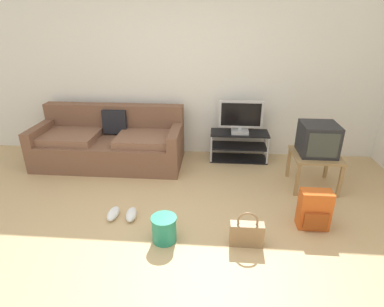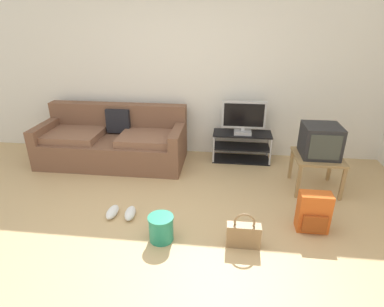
{
  "view_description": "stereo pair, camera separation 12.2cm",
  "coord_description": "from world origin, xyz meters",
  "px_view_note": "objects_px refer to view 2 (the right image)",
  "views": [
    {
      "loc": [
        0.52,
        -2.3,
        2.03
      ],
      "look_at": [
        0.26,
        1.03,
        0.57
      ],
      "focal_mm": 28.96,
      "sensor_mm": 36.0,
      "label": 1
    },
    {
      "loc": [
        0.64,
        -2.28,
        2.03
      ],
      "look_at": [
        0.26,
        1.03,
        0.57
      ],
      "focal_mm": 28.96,
      "sensor_mm": 36.0,
      "label": 2
    }
  ],
  "objects_px": {
    "couch": "(114,142)",
    "crt_tv": "(320,141)",
    "side_table": "(317,161)",
    "tv_stand": "(241,147)",
    "sneakers_pair": "(121,213)",
    "flat_tv": "(244,118)",
    "handbag": "(244,234)",
    "backpack": "(314,212)",
    "cleaning_bucket": "(161,227)"
  },
  "relations": [
    {
      "from": "cleaning_bucket",
      "to": "sneakers_pair",
      "type": "distance_m",
      "value": 0.63
    },
    {
      "from": "backpack",
      "to": "cleaning_bucket",
      "type": "distance_m",
      "value": 1.56
    },
    {
      "from": "flat_tv",
      "to": "side_table",
      "type": "xyz_separation_m",
      "value": [
        0.91,
        -0.76,
        -0.29
      ]
    },
    {
      "from": "backpack",
      "to": "handbag",
      "type": "xyz_separation_m",
      "value": [
        -0.72,
        -0.34,
        -0.08
      ]
    },
    {
      "from": "crt_tv",
      "to": "couch",
      "type": "bearing_deg",
      "value": 169.89
    },
    {
      "from": "handbag",
      "to": "backpack",
      "type": "bearing_deg",
      "value": 25.35
    },
    {
      "from": "backpack",
      "to": "sneakers_pair",
      "type": "relative_size",
      "value": 1.28
    },
    {
      "from": "tv_stand",
      "to": "handbag",
      "type": "bearing_deg",
      "value": -90.91
    },
    {
      "from": "backpack",
      "to": "handbag",
      "type": "distance_m",
      "value": 0.79
    },
    {
      "from": "tv_stand",
      "to": "cleaning_bucket",
      "type": "bearing_deg",
      "value": -112.61
    },
    {
      "from": "sneakers_pair",
      "to": "couch",
      "type": "bearing_deg",
      "value": 111.93
    },
    {
      "from": "tv_stand",
      "to": "flat_tv",
      "type": "height_order",
      "value": "flat_tv"
    },
    {
      "from": "side_table",
      "to": "sneakers_pair",
      "type": "distance_m",
      "value": 2.46
    },
    {
      "from": "tv_stand",
      "to": "flat_tv",
      "type": "distance_m",
      "value": 0.46
    },
    {
      "from": "tv_stand",
      "to": "backpack",
      "type": "height_order",
      "value": "tv_stand"
    },
    {
      "from": "couch",
      "to": "handbag",
      "type": "bearing_deg",
      "value": -42.63
    },
    {
      "from": "tv_stand",
      "to": "sneakers_pair",
      "type": "bearing_deg",
      "value": -129.22
    },
    {
      "from": "crt_tv",
      "to": "cleaning_bucket",
      "type": "height_order",
      "value": "crt_tv"
    },
    {
      "from": "backpack",
      "to": "cleaning_bucket",
      "type": "height_order",
      "value": "backpack"
    },
    {
      "from": "backpack",
      "to": "crt_tv",
      "type": "bearing_deg",
      "value": 87.49
    },
    {
      "from": "tv_stand",
      "to": "cleaning_bucket",
      "type": "xyz_separation_m",
      "value": [
        -0.83,
        -2.0,
        -0.08
      ]
    },
    {
      "from": "crt_tv",
      "to": "sneakers_pair",
      "type": "bearing_deg",
      "value": -158.22
    },
    {
      "from": "couch",
      "to": "backpack",
      "type": "relative_size",
      "value": 5.02
    },
    {
      "from": "couch",
      "to": "backpack",
      "type": "bearing_deg",
      "value": -28.32
    },
    {
      "from": "tv_stand",
      "to": "backpack",
      "type": "relative_size",
      "value": 2.04
    },
    {
      "from": "couch",
      "to": "crt_tv",
      "type": "bearing_deg",
      "value": -10.11
    },
    {
      "from": "crt_tv",
      "to": "cleaning_bucket",
      "type": "bearing_deg",
      "value": -144.48
    },
    {
      "from": "couch",
      "to": "crt_tv",
      "type": "height_order",
      "value": "crt_tv"
    },
    {
      "from": "side_table",
      "to": "cleaning_bucket",
      "type": "height_order",
      "value": "side_table"
    },
    {
      "from": "couch",
      "to": "sneakers_pair",
      "type": "relative_size",
      "value": 6.42
    },
    {
      "from": "couch",
      "to": "side_table",
      "type": "height_order",
      "value": "couch"
    },
    {
      "from": "flat_tv",
      "to": "crt_tv",
      "type": "bearing_deg",
      "value": -39.2
    },
    {
      "from": "crt_tv",
      "to": "handbag",
      "type": "bearing_deg",
      "value": -127.1
    },
    {
      "from": "crt_tv",
      "to": "cleaning_bucket",
      "type": "xyz_separation_m",
      "value": [
        -1.74,
        -1.24,
        -0.51
      ]
    },
    {
      "from": "tv_stand",
      "to": "handbag",
      "type": "xyz_separation_m",
      "value": [
        -0.03,
        -2.0,
        -0.09
      ]
    },
    {
      "from": "tv_stand",
      "to": "crt_tv",
      "type": "height_order",
      "value": "crt_tv"
    },
    {
      "from": "side_table",
      "to": "sneakers_pair",
      "type": "bearing_deg",
      "value": -158.58
    },
    {
      "from": "side_table",
      "to": "couch",
      "type": "bearing_deg",
      "value": 169.58
    },
    {
      "from": "sneakers_pair",
      "to": "handbag",
      "type": "bearing_deg",
      "value": -14.15
    },
    {
      "from": "couch",
      "to": "tv_stand",
      "type": "distance_m",
      "value": 1.95
    },
    {
      "from": "backpack",
      "to": "handbag",
      "type": "bearing_deg",
      "value": -143.25
    },
    {
      "from": "crt_tv",
      "to": "sneakers_pair",
      "type": "relative_size",
      "value": 1.31
    },
    {
      "from": "couch",
      "to": "flat_tv",
      "type": "xyz_separation_m",
      "value": [
        1.93,
        0.23,
        0.38
      ]
    },
    {
      "from": "crt_tv",
      "to": "cleaning_bucket",
      "type": "relative_size",
      "value": 1.63
    },
    {
      "from": "side_table",
      "to": "crt_tv",
      "type": "height_order",
      "value": "crt_tv"
    },
    {
      "from": "flat_tv",
      "to": "cleaning_bucket",
      "type": "bearing_deg",
      "value": -112.84
    },
    {
      "from": "flat_tv",
      "to": "crt_tv",
      "type": "xyz_separation_m",
      "value": [
        0.91,
        -0.74,
        -0.03
      ]
    },
    {
      "from": "couch",
      "to": "side_table",
      "type": "relative_size",
      "value": 3.75
    },
    {
      "from": "side_table",
      "to": "backpack",
      "type": "xyz_separation_m",
      "value": [
        -0.22,
        -0.89,
        -0.19
      ]
    },
    {
      "from": "crt_tv",
      "to": "backpack",
      "type": "relative_size",
      "value": 1.02
    }
  ]
}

